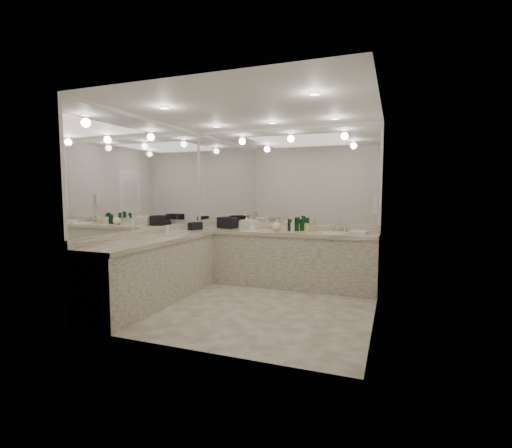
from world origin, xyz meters
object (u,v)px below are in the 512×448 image
at_px(sink, 335,233).
at_px(soap_bottle_b, 253,225).
at_px(black_toiletry_bag, 228,223).
at_px(soap_bottle_c, 277,225).
at_px(wall_phone, 376,205).
at_px(hand_towel, 358,232).
at_px(soap_bottle_a, 247,222).
at_px(cream_cosmetic_case, 249,225).

height_order(sink, soap_bottle_b, soap_bottle_b).
distance_m(sink, black_toiletry_bag, 1.85).
bearing_deg(soap_bottle_c, wall_phone, -16.06).
height_order(wall_phone, hand_towel, wall_phone).
height_order(sink, hand_towel, hand_towel).
bearing_deg(sink, soap_bottle_c, -176.47).
bearing_deg(soap_bottle_b, soap_bottle_a, 136.73).
bearing_deg(cream_cosmetic_case, soap_bottle_a, 151.00).
bearing_deg(black_toiletry_bag, cream_cosmetic_case, -1.36).
distance_m(black_toiletry_bag, cream_cosmetic_case, 0.40).
xyz_separation_m(hand_towel, soap_bottle_c, (-1.27, -0.09, 0.08)).
distance_m(wall_phone, soap_bottle_b, 2.03).
bearing_deg(soap_bottle_a, soap_bottle_c, -14.95).
xyz_separation_m(soap_bottle_b, soap_bottle_c, (0.41, 0.01, 0.01)).
xyz_separation_m(soap_bottle_a, soap_bottle_b, (0.17, -0.16, -0.03)).
xyz_separation_m(hand_towel, soap_bottle_b, (-1.68, -0.10, 0.07)).
xyz_separation_m(cream_cosmetic_case, soap_bottle_a, (-0.07, 0.07, 0.03)).
height_order(black_toiletry_bag, soap_bottle_a, soap_bottle_a).
xyz_separation_m(black_toiletry_bag, soap_bottle_a, (0.33, 0.06, 0.02)).
distance_m(wall_phone, soap_bottle_c, 1.64).
height_order(soap_bottle_b, soap_bottle_c, soap_bottle_c).
bearing_deg(soap_bottle_b, cream_cosmetic_case, 138.90).
height_order(wall_phone, soap_bottle_b, wall_phone).
xyz_separation_m(black_toiletry_bag, hand_towel, (2.18, -0.00, -0.07)).
relative_size(soap_bottle_b, soap_bottle_c, 0.89).
height_order(cream_cosmetic_case, soap_bottle_c, soap_bottle_c).
distance_m(soap_bottle_b, soap_bottle_c, 0.41).
distance_m(hand_towel, soap_bottle_c, 1.27).
height_order(wall_phone, soap_bottle_c, wall_phone).
height_order(soap_bottle_a, soap_bottle_b, soap_bottle_a).
bearing_deg(hand_towel, wall_phone, -62.93).
relative_size(cream_cosmetic_case, soap_bottle_b, 1.60).
height_order(cream_cosmetic_case, soap_bottle_b, soap_bottle_b).
distance_m(black_toiletry_bag, soap_bottle_c, 0.92).
relative_size(sink, soap_bottle_a, 1.92).
bearing_deg(soap_bottle_b, wall_phone, -12.62).
relative_size(soap_bottle_a, soap_bottle_c, 1.18).
bearing_deg(soap_bottle_c, hand_towel, 4.06).
xyz_separation_m(black_toiletry_bag, soap_bottle_b, (0.50, -0.10, -0.00)).
height_order(black_toiletry_bag, hand_towel, black_toiletry_bag).
xyz_separation_m(sink, soap_bottle_c, (-0.93, -0.06, 0.10)).
bearing_deg(cream_cosmetic_case, sink, 16.14).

